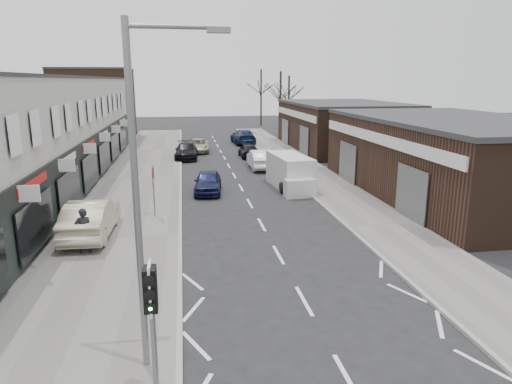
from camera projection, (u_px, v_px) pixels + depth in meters
name	position (u px, v px, depth m)	size (l,w,h in m)	color
ground	(323.00, 334.00, 12.63)	(160.00, 160.00, 0.00)	black
pavement_left	(141.00, 178.00, 32.68)	(5.50, 64.00, 0.12)	slate
pavement_right	(309.00, 172.00, 34.60)	(3.50, 64.00, 0.12)	slate
shop_terrace_left	(23.00, 135.00, 28.42)	(8.00, 41.00, 7.10)	beige
brick_block_far	(96.00, 106.00, 52.77)	(8.00, 10.00, 8.00)	#49301F
right_unit_near	(455.00, 159.00, 27.44)	(10.00, 18.00, 4.50)	#352318
right_unit_far	(342.00, 127.00, 46.62)	(10.00, 16.00, 4.50)	#352318
tree_far_a	(280.00, 134.00, 60.05)	(3.60, 3.60, 8.00)	#382D26
tree_far_b	(288.00, 129.00, 66.18)	(3.60, 3.60, 7.50)	#382D26
tree_far_c	(261.00, 125.00, 71.48)	(3.60, 3.60, 8.50)	#382D26
traffic_light	(151.00, 300.00, 9.45)	(0.28, 0.60, 3.10)	slate
street_lamp	(143.00, 184.00, 10.07)	(2.23, 0.22, 8.00)	slate
warning_sign	(154.00, 176.00, 22.83)	(0.12, 0.80, 2.70)	slate
white_van	(290.00, 173.00, 29.67)	(2.35, 5.62, 2.13)	silver
sedan_on_pavement	(91.00, 218.00, 20.13)	(1.76, 5.06, 1.67)	#B6AE91
pedestrian	(84.00, 231.00, 18.09)	(0.67, 0.44, 1.85)	black
parked_car_left_a	(208.00, 182.00, 28.48)	(1.62, 4.03, 1.37)	#13173C
parked_car_left_b	(186.00, 151.00, 40.83)	(1.97, 4.84, 1.40)	black
parked_car_left_c	(198.00, 146.00, 44.71)	(2.09, 4.53, 1.26)	#AEA78B
parked_car_right_a	(260.00, 159.00, 36.26)	(1.60, 4.59, 1.51)	silver
parked_car_right_b	(248.00, 150.00, 41.52)	(1.51, 3.76, 1.28)	black
parked_car_right_c	(243.00, 137.00, 50.54)	(2.21, 5.43, 1.58)	#142041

